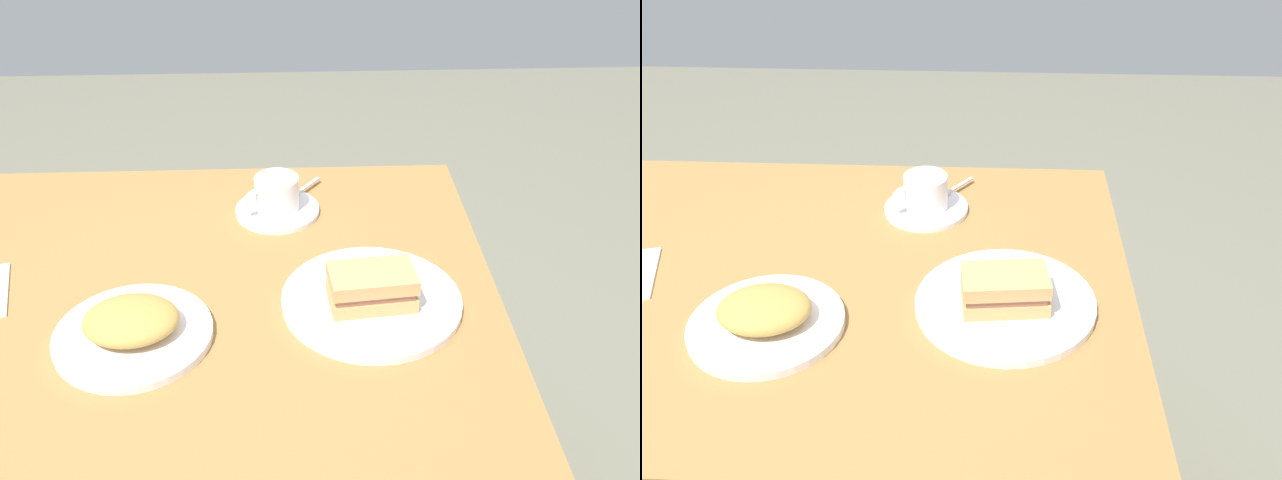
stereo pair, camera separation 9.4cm
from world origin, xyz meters
The scene contains 8 objects.
dining_table centered at (0.00, 0.00, 0.65)m, with size 1.08×0.83×0.74m.
sandwich_plate centered at (-0.33, 0.06, 0.75)m, with size 0.29×0.29×0.01m, color white.
sandwich_front centered at (-0.33, 0.07, 0.78)m, with size 0.14×0.09×0.06m.
coffee_saucer centered at (-0.18, -0.23, 0.74)m, with size 0.16×0.16×0.01m, color white.
coffee_cup centered at (-0.17, -0.23, 0.78)m, with size 0.11×0.08×0.07m.
spoon centered at (-0.22, -0.29, 0.75)m, with size 0.07×0.09×0.01m.
side_plate centered at (0.04, 0.13, 0.75)m, with size 0.24×0.24×0.01m, color white.
side_food_pile centered at (0.04, 0.13, 0.78)m, with size 0.14×0.12×0.04m, color #BC9245.
Camera 1 is at (-0.21, 0.97, 1.47)m, focal length 40.79 mm.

